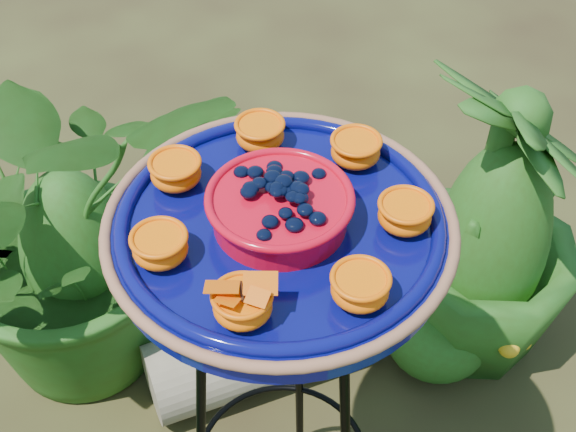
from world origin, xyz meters
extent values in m
torus|color=black|center=(-0.01, -0.08, 0.97)|extent=(0.36, 0.36, 0.02)
cylinder|color=black|center=(0.04, 0.07, 0.49)|extent=(0.05, 0.10, 0.97)
cylinder|color=#070956|center=(-0.01, -0.08, 1.01)|extent=(0.63, 0.63, 0.04)
torus|color=brown|center=(-0.01, -0.08, 1.03)|extent=(0.52, 0.52, 0.02)
torus|color=#070956|center=(-0.01, -0.08, 1.03)|extent=(0.48, 0.48, 0.02)
cylinder|color=red|center=(-0.01, -0.08, 1.05)|extent=(0.25, 0.25, 0.05)
torus|color=red|center=(-0.01, -0.08, 1.08)|extent=(0.21, 0.21, 0.01)
ellipsoid|color=black|center=(-0.01, -0.08, 1.08)|extent=(0.17, 0.17, 0.04)
ellipsoid|color=#FF6102|center=(0.17, -0.11, 1.05)|extent=(0.08, 0.08, 0.04)
cylinder|color=#F56304|center=(0.17, -0.11, 1.07)|extent=(0.07, 0.07, 0.01)
ellipsoid|color=#FF6102|center=(0.12, 0.04, 1.05)|extent=(0.08, 0.08, 0.04)
cylinder|color=#F56304|center=(0.12, 0.04, 1.07)|extent=(0.07, 0.07, 0.01)
ellipsoid|color=#FF6102|center=(-0.02, 0.10, 1.05)|extent=(0.08, 0.08, 0.04)
cylinder|color=#F56304|center=(-0.02, 0.10, 1.07)|extent=(0.07, 0.07, 0.01)
ellipsoid|color=#FF6102|center=(-0.16, 0.02, 1.05)|extent=(0.08, 0.08, 0.04)
cylinder|color=#F56304|center=(-0.16, 0.02, 1.07)|extent=(0.07, 0.07, 0.01)
ellipsoid|color=#FF6102|center=(-0.18, -0.13, 1.05)|extent=(0.08, 0.08, 0.04)
cylinder|color=#F56304|center=(-0.18, -0.13, 1.07)|extent=(0.07, 0.07, 0.01)
ellipsoid|color=#FF6102|center=(-0.08, -0.25, 1.05)|extent=(0.08, 0.08, 0.04)
cylinder|color=#F56304|center=(-0.08, -0.25, 1.07)|extent=(0.07, 0.07, 0.01)
ellipsoid|color=#FF6102|center=(0.08, -0.24, 1.05)|extent=(0.08, 0.08, 0.04)
cylinder|color=#F56304|center=(0.08, -0.24, 1.07)|extent=(0.07, 0.07, 0.01)
cylinder|color=black|center=(-0.08, -0.25, 1.08)|extent=(0.01, 0.03, 0.00)
cube|color=#FF6105|center=(-0.10, -0.24, 1.08)|extent=(0.05, 0.04, 0.01)
cube|color=#FF6105|center=(-0.05, -0.24, 1.08)|extent=(0.05, 0.04, 0.01)
cylinder|color=gray|center=(0.00, 0.37, 0.11)|extent=(0.67, 0.37, 0.21)
imported|color=#254B14|center=(-0.46, 0.54, 0.47)|extent=(1.03, 0.96, 0.93)
imported|color=#254B14|center=(0.58, 0.43, 0.43)|extent=(0.62, 0.62, 0.87)
camera|label=1|loc=(-0.10, -0.90, 1.85)|focal=50.00mm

